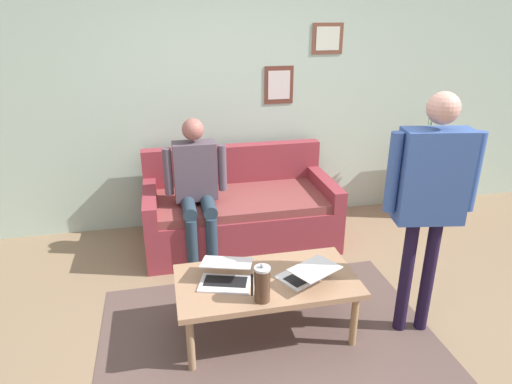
{
  "coord_description": "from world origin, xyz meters",
  "views": [
    {
      "loc": [
        0.75,
        2.3,
        2.13
      ],
      "look_at": [
        0.05,
        -0.91,
        0.8
      ],
      "focal_mm": 31.53,
      "sensor_mm": 36.0,
      "label": 1
    }
  ],
  "objects_px": {
    "laptop_left": "(226,276)",
    "french_press": "(262,283)",
    "couch": "(239,212)",
    "person_standing": "(431,188)",
    "coffee_table": "(267,284)",
    "laptop_center": "(306,273)",
    "flower_vase": "(429,132)",
    "person_seated": "(196,183)",
    "side_shelf": "(422,179)"
  },
  "relations": [
    {
      "from": "french_press",
      "to": "person_seated",
      "type": "bearing_deg",
      "value": -79.14
    },
    {
      "from": "side_shelf",
      "to": "laptop_left",
      "type": "bearing_deg",
      "value": 33.53
    },
    {
      "from": "couch",
      "to": "french_press",
      "type": "relative_size",
      "value": 6.74
    },
    {
      "from": "person_standing",
      "to": "laptop_left",
      "type": "bearing_deg",
      "value": -8.9
    },
    {
      "from": "laptop_center",
      "to": "side_shelf",
      "type": "distance_m",
      "value": 2.56
    },
    {
      "from": "french_press",
      "to": "couch",
      "type": "bearing_deg",
      "value": -95.29
    },
    {
      "from": "laptop_left",
      "to": "laptop_center",
      "type": "distance_m",
      "value": 0.54
    },
    {
      "from": "couch",
      "to": "coffee_table",
      "type": "distance_m",
      "value": 1.41
    },
    {
      "from": "coffee_table",
      "to": "person_standing",
      "type": "distance_m",
      "value": 1.25
    },
    {
      "from": "person_standing",
      "to": "french_press",
      "type": "bearing_deg",
      "value": 2.25
    },
    {
      "from": "laptop_left",
      "to": "side_shelf",
      "type": "xyz_separation_m",
      "value": [
        -2.44,
        -1.62,
        -0.09
      ]
    },
    {
      "from": "french_press",
      "to": "person_standing",
      "type": "height_order",
      "value": "person_standing"
    },
    {
      "from": "laptop_left",
      "to": "side_shelf",
      "type": "relative_size",
      "value": 0.52
    },
    {
      "from": "french_press",
      "to": "coffee_table",
      "type": "bearing_deg",
      "value": -110.81
    },
    {
      "from": "flower_vase",
      "to": "person_seated",
      "type": "bearing_deg",
      "value": 10.39
    },
    {
      "from": "laptop_left",
      "to": "person_standing",
      "type": "bearing_deg",
      "value": 171.1
    },
    {
      "from": "french_press",
      "to": "person_seated",
      "type": "height_order",
      "value": "person_seated"
    },
    {
      "from": "side_shelf",
      "to": "flower_vase",
      "type": "relative_size",
      "value": 1.87
    },
    {
      "from": "laptop_left",
      "to": "flower_vase",
      "type": "relative_size",
      "value": 0.98
    },
    {
      "from": "person_seated",
      "to": "laptop_left",
      "type": "bearing_deg",
      "value": 93.84
    },
    {
      "from": "coffee_table",
      "to": "laptop_center",
      "type": "relative_size",
      "value": 2.77
    },
    {
      "from": "flower_vase",
      "to": "person_standing",
      "type": "distance_m",
      "value": 2.16
    },
    {
      "from": "couch",
      "to": "person_standing",
      "type": "bearing_deg",
      "value": 121.1
    },
    {
      "from": "couch",
      "to": "person_seated",
      "type": "distance_m",
      "value": 0.64
    },
    {
      "from": "laptop_center",
      "to": "person_standing",
      "type": "distance_m",
      "value": 0.98
    },
    {
      "from": "couch",
      "to": "flower_vase",
      "type": "height_order",
      "value": "flower_vase"
    },
    {
      "from": "laptop_left",
      "to": "person_standing",
      "type": "height_order",
      "value": "person_standing"
    },
    {
      "from": "laptop_center",
      "to": "person_standing",
      "type": "relative_size",
      "value": 0.26
    },
    {
      "from": "couch",
      "to": "side_shelf",
      "type": "distance_m",
      "value": 2.12
    },
    {
      "from": "coffee_table",
      "to": "couch",
      "type": "bearing_deg",
      "value": -92.7
    },
    {
      "from": "laptop_left",
      "to": "person_seated",
      "type": "relative_size",
      "value": 0.32
    },
    {
      "from": "person_seated",
      "to": "flower_vase",
      "type": "bearing_deg",
      "value": -169.61
    },
    {
      "from": "laptop_left",
      "to": "french_press",
      "type": "relative_size",
      "value": 1.55
    },
    {
      "from": "couch",
      "to": "person_standing",
      "type": "xyz_separation_m",
      "value": [
        -0.96,
        1.58,
        0.78
      ]
    },
    {
      "from": "person_seated",
      "to": "laptop_center",
      "type": "bearing_deg",
      "value": 116.25
    },
    {
      "from": "laptop_center",
      "to": "french_press",
      "type": "height_order",
      "value": "french_press"
    },
    {
      "from": "person_seated",
      "to": "person_standing",
      "type": "bearing_deg",
      "value": 135.37
    },
    {
      "from": "couch",
      "to": "french_press",
      "type": "height_order",
      "value": "couch"
    },
    {
      "from": "coffee_table",
      "to": "laptop_left",
      "type": "distance_m",
      "value": 0.29
    },
    {
      "from": "coffee_table",
      "to": "laptop_center",
      "type": "distance_m",
      "value": 0.28
    },
    {
      "from": "couch",
      "to": "coffee_table",
      "type": "height_order",
      "value": "couch"
    },
    {
      "from": "coffee_table",
      "to": "side_shelf",
      "type": "height_order",
      "value": "side_shelf"
    },
    {
      "from": "couch",
      "to": "person_seated",
      "type": "relative_size",
      "value": 1.4
    },
    {
      "from": "coffee_table",
      "to": "laptop_left",
      "type": "bearing_deg",
      "value": -5.11
    },
    {
      "from": "couch",
      "to": "side_shelf",
      "type": "height_order",
      "value": "couch"
    },
    {
      "from": "person_standing",
      "to": "side_shelf",
      "type": "bearing_deg",
      "value": -122.14
    },
    {
      "from": "flower_vase",
      "to": "person_seated",
      "type": "relative_size",
      "value": 0.33
    },
    {
      "from": "couch",
      "to": "person_standing",
      "type": "relative_size",
      "value": 1.06
    },
    {
      "from": "laptop_left",
      "to": "person_standing",
      "type": "relative_size",
      "value": 0.24
    },
    {
      "from": "couch",
      "to": "laptop_left",
      "type": "xyz_separation_m",
      "value": [
        0.34,
        1.38,
        0.18
      ]
    }
  ]
}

